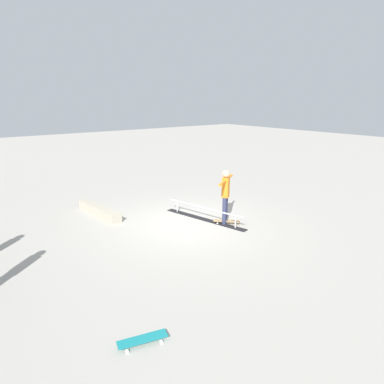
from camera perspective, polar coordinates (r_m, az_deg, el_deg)
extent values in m
plane|color=#ADA89E|center=(10.60, -0.88, -5.35)|extent=(60.00, 60.00, 0.00)
cube|color=black|center=(10.97, 2.07, -4.58)|extent=(3.07, 0.90, 0.01)
cylinder|color=#B7B7BC|center=(10.28, 7.27, -5.00)|extent=(0.04, 0.04, 0.39)
cylinder|color=#B7B7BC|center=(11.62, -2.49, -2.44)|extent=(0.04, 0.04, 0.39)
cylinder|color=#B7B7BC|center=(10.85, 2.09, -2.69)|extent=(2.87, 0.68, 0.05)
cube|color=#B2A893|center=(11.77, -15.24, -3.01)|extent=(2.29, 0.56, 0.30)
cylinder|color=#2D3351|center=(10.62, 5.66, -2.94)|extent=(0.17, 0.17, 0.85)
cylinder|color=#2D3351|center=(10.46, 5.42, -3.21)|extent=(0.17, 0.17, 0.85)
cube|color=orange|center=(10.33, 5.64, 0.77)|extent=(0.28, 0.29, 0.61)
sphere|color=tan|center=(10.24, 5.71, 3.03)|extent=(0.23, 0.23, 0.23)
cylinder|color=orange|center=(10.65, 6.23, 2.47)|extent=(0.37, 0.52, 0.08)
cylinder|color=orange|center=(9.91, 5.09, 1.51)|extent=(0.37, 0.52, 0.08)
cube|color=tan|center=(10.66, 5.80, -4.84)|extent=(0.73, 0.68, 0.02)
cylinder|color=white|center=(10.60, 4.27, -5.24)|extent=(0.06, 0.06, 0.05)
cylinder|color=white|center=(10.81, 4.40, -4.81)|extent=(0.06, 0.06, 0.05)
cylinder|color=white|center=(10.56, 7.22, -5.40)|extent=(0.06, 0.06, 0.05)
cylinder|color=white|center=(10.77, 7.29, -4.97)|extent=(0.06, 0.06, 0.05)
cube|color=teal|center=(5.93, -8.26, -23.11)|extent=(0.39, 0.82, 0.02)
cylinder|color=white|center=(5.83, -10.75, -24.68)|extent=(0.04, 0.06, 0.05)
cylinder|color=white|center=(6.01, -11.28, -23.33)|extent=(0.04, 0.06, 0.05)
cylinder|color=white|center=(5.93, -5.16, -23.64)|extent=(0.04, 0.06, 0.05)
cylinder|color=white|center=(6.11, -5.89, -22.36)|extent=(0.04, 0.06, 0.05)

